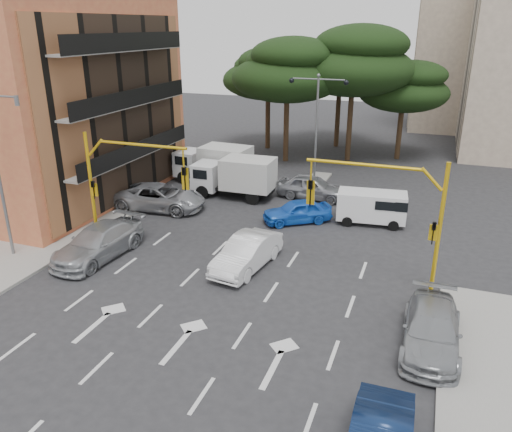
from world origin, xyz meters
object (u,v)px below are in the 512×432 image
(car_white_hatch, at_px, (247,253))
(car_silver_parked, at_px, (431,330))
(car_silver_cross_a, at_px, (160,197))
(signal_mast_left, at_px, (119,176))
(car_silver_wagon, at_px, (98,242))
(car_blue_compact, at_px, (297,211))
(box_truck_a, at_px, (213,164))
(signal_mast_right, at_px, (396,208))
(street_lamp_center, at_px, (317,111))
(street_lamp_left, at_px, (0,167))
(car_silver_cross_b, at_px, (312,187))
(box_truck_b, at_px, (234,177))
(van_white, at_px, (371,208))

(car_white_hatch, relative_size, car_silver_parked, 0.95)
(car_silver_parked, bearing_deg, car_silver_cross_a, 150.05)
(signal_mast_left, relative_size, car_silver_wagon, 1.09)
(car_blue_compact, height_order, box_truck_a, box_truck_a)
(signal_mast_right, xyz_separation_m, car_silver_cross_a, (-14.80, 5.65, -3.08))
(street_lamp_center, distance_m, car_silver_wagon, 17.83)
(street_lamp_left, bearing_deg, car_silver_parked, -2.27)
(car_white_hatch, relative_size, box_truck_a, 0.82)
(street_lamp_left, distance_m, car_silver_cross_a, 10.04)
(car_silver_cross_b, xyz_separation_m, box_truck_b, (-5.07, -1.50, 0.58))
(signal_mast_right, xyz_separation_m, van_white, (-1.85, 7.77, -2.90))
(car_blue_compact, relative_size, car_silver_parked, 0.82)
(car_white_hatch, height_order, car_blue_compact, car_white_hatch)
(car_silver_wagon, xyz_separation_m, box_truck_a, (0.14, 13.59, 0.61))
(street_lamp_center, bearing_deg, signal_mast_right, -64.09)
(signal_mast_left, distance_m, box_truck_b, 10.10)
(street_lamp_left, xyz_separation_m, car_silver_wagon, (3.99, 1.41, -3.92))
(car_white_hatch, bearing_deg, van_white, 66.64)
(signal_mast_right, relative_size, car_blue_compact, 1.48)
(car_blue_compact, xyz_separation_m, van_white, (4.14, 1.32, 0.29))
(street_lamp_center, bearing_deg, car_silver_cross_b, -78.77)
(signal_mast_right, xyz_separation_m, car_blue_compact, (-5.99, 6.45, -3.19))
(car_white_hatch, distance_m, car_silver_wagon, 7.58)
(car_silver_wagon, height_order, van_white, van_white)
(car_white_hatch, xyz_separation_m, box_truck_a, (-7.30, 12.14, 0.63))
(car_silver_parked, bearing_deg, box_truck_a, 134.64)
(street_lamp_left, distance_m, car_blue_compact, 15.87)
(street_lamp_left, height_order, street_lamp_center, street_lamp_left)
(signal_mast_right, distance_m, street_lamp_center, 15.65)
(car_silver_parked, height_order, box_truck_b, box_truck_b)
(van_white, bearing_deg, car_silver_cross_a, -87.06)
(box_truck_a, bearing_deg, van_white, -105.81)
(street_lamp_left, xyz_separation_m, car_blue_compact, (12.10, 9.44, -4.03))
(box_truck_b, bearing_deg, signal_mast_left, 165.41)
(signal_mast_right, xyz_separation_m, car_silver_parked, (1.90, -3.78, -3.16))
(signal_mast_left, xyz_separation_m, box_truck_b, (2.33, 9.51, -2.50))
(box_truck_a, bearing_deg, car_silver_wagon, -177.13)
(car_silver_cross_a, xyz_separation_m, box_truck_b, (3.53, 3.86, 0.58))
(street_lamp_center, distance_m, car_silver_parked, 20.36)
(signal_mast_left, distance_m, street_lamp_left, 5.46)
(signal_mast_left, xyz_separation_m, car_silver_parked, (15.50, -3.78, -3.16))
(signal_mast_right, relative_size, car_white_hatch, 1.27)
(car_silver_wagon, bearing_deg, car_white_hatch, 15.53)
(car_blue_compact, bearing_deg, box_truck_a, -159.14)
(car_blue_compact, relative_size, box_truck_b, 0.72)
(car_silver_wagon, height_order, car_silver_cross_b, car_silver_cross_b)
(signal_mast_left, xyz_separation_m, street_lamp_center, (6.80, 14.01, 1.54))
(signal_mast_right, relative_size, van_white, 1.53)
(street_lamp_center, xyz_separation_m, car_white_hatch, (0.14, -14.14, -4.65))
(signal_mast_left, height_order, box_truck_a, signal_mast_left)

